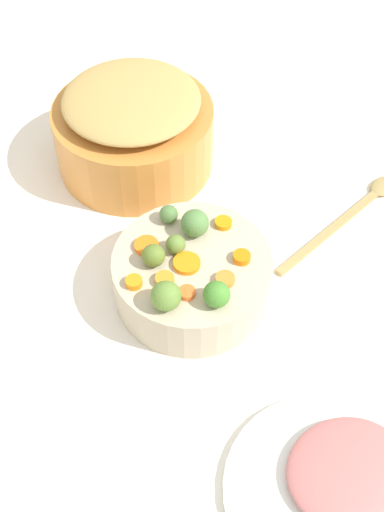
% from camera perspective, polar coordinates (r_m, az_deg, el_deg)
% --- Properties ---
extents(tabletop, '(2.40, 2.40, 0.02)m').
position_cam_1_polar(tabletop, '(1.02, -0.65, -5.75)').
color(tabletop, white).
rests_on(tabletop, ground).
extents(serving_bowl_carrots, '(0.24, 0.24, 0.08)m').
position_cam_1_polar(serving_bowl_carrots, '(1.01, -0.00, -1.79)').
color(serving_bowl_carrots, '#BFAF94').
rests_on(serving_bowl_carrots, tabletop).
extents(metal_pot, '(0.28, 0.28, 0.12)m').
position_cam_1_polar(metal_pot, '(1.20, -4.91, 10.05)').
color(metal_pot, '#C87E35').
rests_on(metal_pot, tabletop).
extents(stuffing_mound, '(0.23, 0.23, 0.04)m').
position_cam_1_polar(stuffing_mound, '(1.15, -5.18, 13.06)').
color(stuffing_mound, tan).
rests_on(stuffing_mound, metal_pot).
extents(carrot_slice_0, '(0.04, 0.04, 0.01)m').
position_cam_1_polar(carrot_slice_0, '(0.97, -0.35, -0.63)').
color(carrot_slice_0, orange).
rests_on(carrot_slice_0, serving_bowl_carrots).
extents(carrot_slice_1, '(0.03, 0.03, 0.01)m').
position_cam_1_polar(carrot_slice_1, '(0.94, -0.42, -3.13)').
color(carrot_slice_1, orange).
rests_on(carrot_slice_1, serving_bowl_carrots).
extents(carrot_slice_2, '(0.04, 0.04, 0.01)m').
position_cam_1_polar(carrot_slice_2, '(1.02, 2.68, 2.82)').
color(carrot_slice_2, orange).
rests_on(carrot_slice_2, serving_bowl_carrots).
extents(carrot_slice_3, '(0.03, 0.03, 0.01)m').
position_cam_1_polar(carrot_slice_3, '(0.95, -2.34, -2.03)').
color(carrot_slice_3, orange).
rests_on(carrot_slice_3, serving_bowl_carrots).
extents(carrot_slice_4, '(0.03, 0.03, 0.01)m').
position_cam_1_polar(carrot_slice_4, '(0.95, -4.91, -2.02)').
color(carrot_slice_4, orange).
rests_on(carrot_slice_4, serving_bowl_carrots).
extents(carrot_slice_5, '(0.04, 0.04, 0.01)m').
position_cam_1_polar(carrot_slice_5, '(0.95, 2.83, -1.99)').
color(carrot_slice_5, orange).
rests_on(carrot_slice_5, serving_bowl_carrots).
extents(carrot_slice_6, '(0.03, 0.03, 0.01)m').
position_cam_1_polar(carrot_slice_6, '(0.98, 4.24, -0.11)').
color(carrot_slice_6, orange).
rests_on(carrot_slice_6, serving_bowl_carrots).
extents(carrot_slice_7, '(0.05, 0.05, 0.01)m').
position_cam_1_polar(carrot_slice_7, '(0.99, -3.89, 0.89)').
color(carrot_slice_7, orange).
rests_on(carrot_slice_7, serving_bowl_carrots).
extents(brussels_sprout_0, '(0.03, 0.03, 0.03)m').
position_cam_1_polar(brussels_sprout_0, '(0.98, -1.40, 1.01)').
color(brussels_sprout_0, olive).
rests_on(brussels_sprout_0, serving_bowl_carrots).
extents(brussels_sprout_1, '(0.04, 0.04, 0.04)m').
position_cam_1_polar(brussels_sprout_1, '(1.00, 0.25, 2.81)').
color(brussels_sprout_1, '#537F40').
rests_on(brussels_sprout_1, serving_bowl_carrots).
extents(brussels_sprout_2, '(0.03, 0.03, 0.03)m').
position_cam_1_polar(brussels_sprout_2, '(0.96, -3.28, 0.05)').
color(brussels_sprout_2, '#5C742A').
rests_on(brussels_sprout_2, serving_bowl_carrots).
extents(brussels_sprout_3, '(0.04, 0.04, 0.04)m').
position_cam_1_polar(brussels_sprout_3, '(0.92, 2.10, -3.27)').
color(brussels_sprout_3, '#45852D').
rests_on(brussels_sprout_3, serving_bowl_carrots).
extents(brussels_sprout_4, '(0.03, 0.03, 0.03)m').
position_cam_1_polar(brussels_sprout_4, '(1.02, -2.00, 3.57)').
color(brussels_sprout_4, '#50753C').
rests_on(brussels_sprout_4, serving_bowl_carrots).
extents(brussels_sprout_5, '(0.04, 0.04, 0.04)m').
position_cam_1_polar(brussels_sprout_5, '(0.91, -2.23, -3.41)').
color(brussels_sprout_5, olive).
rests_on(brussels_sprout_5, serving_bowl_carrots).
extents(wooden_spoon, '(0.22, 0.25, 0.01)m').
position_cam_1_polar(wooden_spoon, '(1.18, 13.93, 4.02)').
color(wooden_spoon, '#A68B51').
rests_on(wooden_spoon, tabletop).
extents(ham_plate, '(0.26, 0.26, 0.01)m').
position_cam_1_polar(ham_plate, '(0.90, 11.47, -19.09)').
color(ham_plate, white).
rests_on(ham_plate, tabletop).
extents(ham_slice_main, '(0.21, 0.20, 0.02)m').
position_cam_1_polar(ham_slice_main, '(0.90, 13.27, -17.40)').
color(ham_slice_main, '#BD6967').
rests_on(ham_slice_main, ham_plate).
extents(dish_towel, '(0.13, 0.15, 0.01)m').
position_cam_1_polar(dish_towel, '(0.92, -14.70, -18.81)').
color(dish_towel, beige).
rests_on(dish_towel, tabletop).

